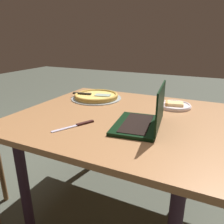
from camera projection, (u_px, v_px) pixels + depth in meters
ground_plane at (120, 207)px, 1.56m from camera, size 12.00×12.00×0.00m
dining_table at (121, 127)px, 1.35m from camera, size 1.24×1.09×0.70m
laptop at (144, 119)px, 1.13m from camera, size 0.27×0.36×0.23m
pizza_plate at (174, 105)px, 1.48m from camera, size 0.22×0.22×0.04m
pizza_tray at (96, 96)px, 1.68m from camera, size 0.39×0.39×0.04m
table_knife at (78, 125)px, 1.17m from camera, size 0.13×0.23×0.01m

